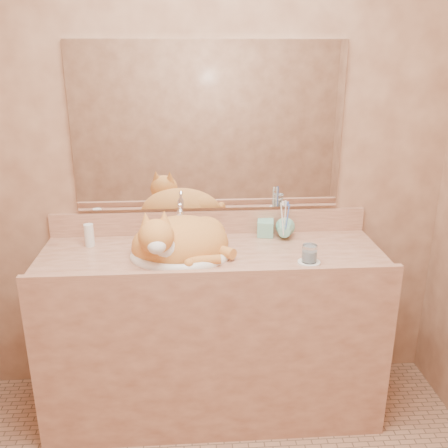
{
  "coord_description": "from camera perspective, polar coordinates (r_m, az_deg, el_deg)",
  "views": [
    {
      "loc": [
        -0.09,
        -1.42,
        1.75
      ],
      "look_at": [
        0.06,
        0.7,
        1.0
      ],
      "focal_mm": 40.0,
      "sensor_mm": 36.0,
      "label": 1
    }
  ],
  "objects": [
    {
      "name": "toothbrushes",
      "position": [
        2.43,
        6.98,
        0.72
      ],
      "size": [
        0.03,
        0.03,
        0.21
      ],
      "primitive_type": null,
      "color": "white",
      "rests_on": "toothbrush_cup"
    },
    {
      "name": "faucet",
      "position": [
        2.43,
        -4.98,
        -0.08
      ],
      "size": [
        0.08,
        0.13,
        0.18
      ],
      "primitive_type": null,
      "rotation": [
        0.0,
        0.0,
        0.29
      ],
      "color": "white",
      "rests_on": "vanity_counter"
    },
    {
      "name": "water_glass",
      "position": [
        2.22,
        9.75,
        -3.33
      ],
      "size": [
        0.07,
        0.07,
        0.08
      ],
      "primitive_type": "cylinder",
      "color": "white",
      "rests_on": "saucer"
    },
    {
      "name": "vanity_counter",
      "position": [
        2.52,
        -1.32,
        -12.29
      ],
      "size": [
        1.6,
        0.55,
        0.85
      ],
      "primitive_type": null,
      "color": "brown",
      "rests_on": "floor"
    },
    {
      "name": "cat",
      "position": [
        2.28,
        -5.27,
        -1.74
      ],
      "size": [
        0.53,
        0.46,
        0.25
      ],
      "primitive_type": null,
      "rotation": [
        0.0,
        0.0,
        0.22
      ],
      "color": "#C3702D",
      "rests_on": "sink_basin"
    },
    {
      "name": "toothbrush_cup",
      "position": [
        2.46,
        6.91,
        -1.04
      ],
      "size": [
        0.12,
        0.12,
        0.09
      ],
      "primitive_type": "imported",
      "rotation": [
        0.0,
        0.0,
        -0.24
      ],
      "color": "#79C1A7",
      "rests_on": "vanity_counter"
    },
    {
      "name": "wall_back",
      "position": [
        2.47,
        -1.78,
        7.76
      ],
      "size": [
        2.4,
        0.02,
        2.5
      ],
      "primitive_type": "cube",
      "color": "brown",
      "rests_on": "ground"
    },
    {
      "name": "saucer",
      "position": [
        2.24,
        9.69,
        -4.37
      ],
      "size": [
        0.1,
        0.1,
        0.01
      ],
      "primitive_type": "cylinder",
      "color": "white",
      "rests_on": "vanity_counter"
    },
    {
      "name": "mirror",
      "position": [
        2.43,
        -1.8,
        10.94
      ],
      "size": [
        1.3,
        0.02,
        0.8
      ],
      "primitive_type": "cube",
      "color": "white",
      "rests_on": "wall_back"
    },
    {
      "name": "sink_basin",
      "position": [
        2.28,
        -5.02,
        -1.97
      ],
      "size": [
        0.49,
        0.42,
        0.14
      ],
      "primitive_type": null,
      "rotation": [
        0.0,
        0.0,
        -0.1
      ],
      "color": "white",
      "rests_on": "vanity_counter"
    },
    {
      "name": "lotion_bottle",
      "position": [
        2.47,
        -15.16,
        -1.24
      ],
      "size": [
        0.05,
        0.05,
        0.11
      ],
      "primitive_type": "cylinder",
      "color": "white",
      "rests_on": "vanity_counter"
    },
    {
      "name": "soap_dispenser",
      "position": [
        2.47,
        4.77,
        0.27
      ],
      "size": [
        0.09,
        0.09,
        0.18
      ],
      "primitive_type": "imported",
      "rotation": [
        0.0,
        0.0,
        -0.16
      ],
      "color": "#79C1A7",
      "rests_on": "vanity_counter"
    }
  ]
}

